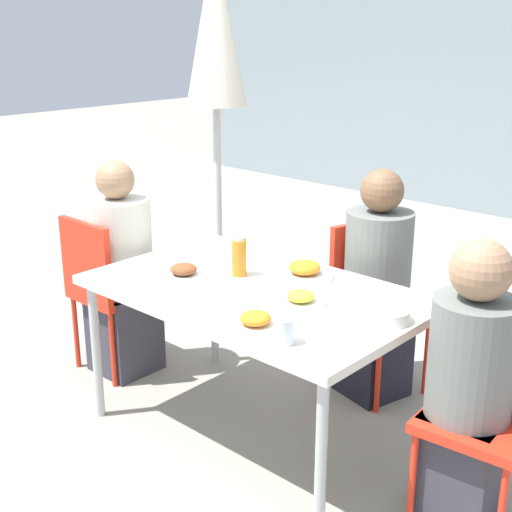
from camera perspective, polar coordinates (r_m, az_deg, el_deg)
ground_plane at (r=3.51m, az=-0.00°, el=-13.98°), size 24.00×24.00×0.00m
dining_table at (r=3.20m, az=-0.00°, el=-3.46°), size 1.49×0.92×0.74m
chair_left at (r=3.95m, az=-12.09°, el=-2.12°), size 0.40×0.40×0.89m
person_left at (r=3.94m, az=-10.76°, el=-1.55°), size 0.35×0.35×1.19m
chair_right at (r=2.89m, az=18.09°, el=-10.58°), size 0.43×0.43×0.89m
person_right at (r=2.82m, az=16.61°, el=-10.50°), size 0.32×0.32×1.15m
chair_far at (r=3.77m, az=9.31°, el=-2.92°), size 0.48×0.48×0.89m
person_far at (r=3.67m, az=9.61°, el=-2.82°), size 0.37×0.37×1.20m
closed_umbrella at (r=4.62m, az=-3.24°, el=16.95°), size 0.39×0.39×2.36m
plate_0 at (r=2.77m, az=-0.04°, el=-5.29°), size 0.23×0.23×0.06m
plate_1 at (r=3.32m, az=3.90°, el=-1.17°), size 0.27×0.27×0.07m
plate_2 at (r=3.00m, az=3.57°, el=-3.47°), size 0.21×0.21×0.06m
plate_3 at (r=3.32m, az=-5.81°, el=-1.29°), size 0.23×0.23×0.06m
bottle at (r=3.31m, az=-1.37°, el=-0.06°), size 0.07×0.07×0.19m
drinking_cup at (r=2.63m, az=2.30°, el=-6.01°), size 0.08×0.08×0.10m
salad_bowl at (r=2.88m, az=10.43°, el=-4.64°), size 0.18×0.18×0.05m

